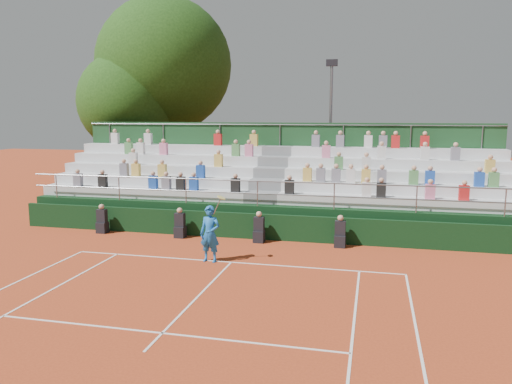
% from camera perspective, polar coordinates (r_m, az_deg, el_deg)
% --- Properties ---
extents(ground, '(90.00, 90.00, 0.00)m').
position_cam_1_polar(ground, '(16.49, -2.84, -8.04)').
color(ground, '#AF401D').
rests_on(ground, ground).
extents(courtside_wall, '(20.00, 0.15, 1.00)m').
position_cam_1_polar(courtside_wall, '(19.35, -0.21, -3.94)').
color(courtside_wall, black).
rests_on(courtside_wall, ground).
extents(line_officials, '(10.00, 0.40, 1.19)m').
position_cam_1_polar(line_officials, '(19.30, -4.53, -4.07)').
color(line_officials, black).
rests_on(line_officials, ground).
extents(grandstand, '(20.00, 5.20, 4.40)m').
position_cam_1_polar(grandstand, '(22.34, 1.77, -0.72)').
color(grandstand, black).
rests_on(grandstand, ground).
extents(tennis_player, '(0.89, 0.50, 2.22)m').
position_cam_1_polar(tennis_player, '(16.40, -5.28, -4.78)').
color(tennis_player, blue).
rests_on(tennis_player, ground).
extents(tree_west, '(5.84, 5.84, 8.44)m').
position_cam_1_polar(tree_west, '(30.43, -14.37, 9.97)').
color(tree_west, '#382514').
rests_on(tree_west, ground).
extents(tree_east, '(8.07, 8.07, 11.75)m').
position_cam_1_polar(tree_east, '(31.41, -10.45, 14.06)').
color(tree_east, '#382514').
rests_on(tree_east, ground).
extents(floodlight_mast, '(0.60, 0.25, 7.68)m').
position_cam_1_polar(floodlight_mast, '(27.64, 8.52, 8.19)').
color(floodlight_mast, gray).
rests_on(floodlight_mast, ground).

